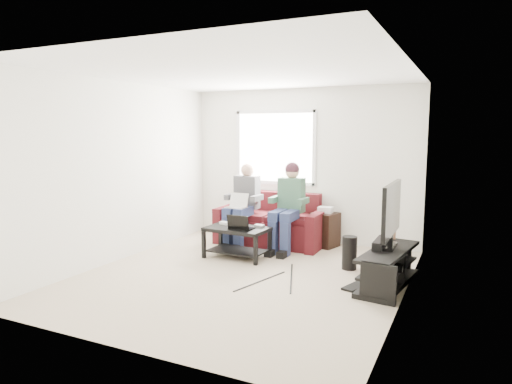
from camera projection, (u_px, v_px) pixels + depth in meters
floor at (243, 276)px, 5.96m from camera, size 4.50×4.50×0.00m
ceiling at (242, 72)px, 5.62m from camera, size 4.50×4.50×0.00m
wall_back at (302, 165)px, 7.80m from camera, size 4.50×0.00×4.50m
wall_front at (119, 201)px, 3.77m from camera, size 4.50×0.00×4.50m
wall_left at (120, 171)px, 6.64m from camera, size 0.00×4.50×4.50m
wall_right at (407, 185)px, 4.94m from camera, size 0.00×4.50×4.50m
window at (275, 147)px, 7.96m from camera, size 1.48×0.04×1.28m
sofa at (272, 225)px, 7.70m from camera, size 1.79×0.90×0.84m
person_left at (243, 201)px, 7.54m from camera, size 0.40×0.71×1.35m
person_right at (288, 200)px, 7.21m from camera, size 0.40×0.71×1.39m
laptop_silver at (237, 204)px, 7.34m from camera, size 0.33×0.23×0.24m
coffee_table at (237, 235)px, 6.81m from camera, size 0.95×0.61×0.46m
laptop_black at (242, 221)px, 6.65m from camera, size 0.36×0.27×0.24m
controller_a at (224, 223)px, 7.02m from camera, size 0.15×0.11×0.04m
controller_b at (237, 223)px, 6.99m from camera, size 0.14×0.09×0.04m
controller_c at (259, 226)px, 6.80m from camera, size 0.15×0.11×0.04m
tv_stand at (388, 269)px, 5.57m from camera, size 0.58×1.39×0.45m
tv at (391, 211)px, 5.57m from camera, size 0.12×1.10×0.81m
soundbar at (380, 243)px, 5.68m from camera, size 0.12×0.50×0.10m
drink_cup at (393, 234)px, 6.12m from camera, size 0.08×0.08×0.12m
console_white at (382, 273)px, 5.21m from camera, size 0.30×0.22×0.06m
console_grey at (392, 257)px, 5.83m from camera, size 0.34×0.26×0.08m
console_black at (387, 265)px, 5.52m from camera, size 0.38×0.30×0.07m
subwoofer at (349, 253)px, 6.23m from camera, size 0.20×0.20×0.46m
keyboard_floor at (357, 285)px, 5.55m from camera, size 0.30×0.51×0.03m
end_table at (325, 229)px, 7.47m from camera, size 0.38×0.38×0.66m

